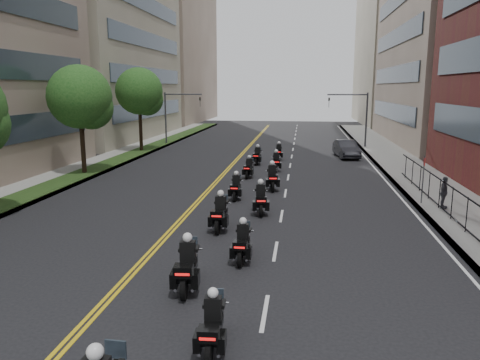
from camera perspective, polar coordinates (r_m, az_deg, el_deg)
The scene contains 23 objects.
sidewalk_right at distance 33.46m, azimuth 21.13°, elevation 0.06°, with size 4.00×90.00×0.15m, color gray.
sidewalk_left at distance 36.29m, azimuth -18.86°, elevation 1.03°, with size 4.00×90.00×0.15m, color gray.
grass_strip at distance 35.92m, azimuth -17.72°, elevation 1.16°, with size 2.00×90.00×0.04m, color #1A3714.
building_right_tan at distance 58.31m, azimuth 26.37°, elevation 18.88°, with size 15.11×28.00×30.00m.
building_right_far at distance 86.98m, azimuth 19.85°, elevation 15.13°, with size 15.00×28.00×26.00m, color gray.
building_left_far at distance 89.13m, azimuth -9.79°, elevation 15.51°, with size 16.00×28.00×26.00m, color #826E5F.
iron_fence at distance 20.83m, azimuth 26.75°, elevation -4.52°, with size 0.05×28.00×1.50m.
street_trees at distance 29.72m, azimuth -23.30°, elevation 8.42°, with size 4.40×38.40×7.98m.
traffic_signal_right at distance 49.31m, azimuth 14.08°, elevation 8.09°, with size 4.09×0.20×5.60m.
traffic_signal_left at distance 50.87m, azimuth -8.03°, elevation 8.40°, with size 4.09×0.20×5.60m.
motorcycle_1 at distance 11.54m, azimuth -3.36°, elevation -17.39°, with size 0.51×2.06×1.52m.
motorcycle_2 at distance 14.66m, azimuth -6.43°, elevation -10.57°, with size 0.66×2.40×1.77m.
motorcycle_3 at distance 16.89m, azimuth 0.31°, elevation -7.79°, with size 0.48×2.12×1.57m.
motorcycle_4 at distance 20.45m, azimuth -2.42°, elevation -4.20°, with size 0.54×2.35×1.74m.
motorcycle_5 at distance 23.06m, azimuth 2.53°, elevation -2.45°, with size 0.67×2.31×1.70m.
motorcycle_6 at distance 26.02m, azimuth -0.49°, elevation -0.98°, with size 0.49×2.12×1.57m.
motorcycle_7 at distance 28.41m, azimuth 3.94°, elevation 0.20°, with size 0.70×2.40×1.77m.
motorcycle_8 at distance 32.23m, azimuth 1.11°, elevation 1.39°, with size 0.54×2.09×1.55m.
motorcycle_9 at distance 34.92m, azimuth 4.42°, elevation 2.15°, with size 0.58×2.17×1.60m.
motorcycle_10 at distance 37.78m, azimuth 2.13°, elevation 2.88°, with size 0.54×2.20×1.62m.
motorcycle_11 at distance 40.41m, azimuth 4.75°, elevation 3.37°, with size 0.49×2.11×1.56m.
parked_sedan at distance 42.53m, azimuth 12.84°, elevation 3.71°, with size 1.61×4.63×1.52m, color black.
pedestrian_c at distance 25.49m, azimuth 23.61°, elevation -1.42°, with size 0.94×0.39×1.61m, color #3F3E46.
Camera 1 is at (4.11, -6.95, 6.13)m, focal length 35.00 mm.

